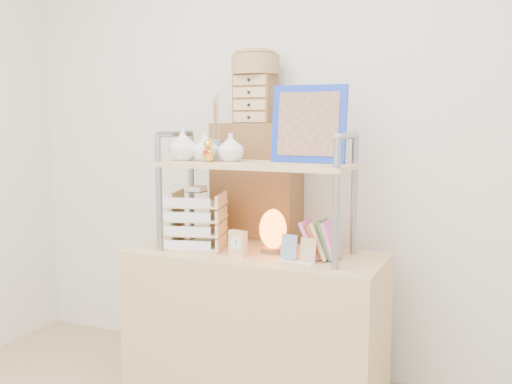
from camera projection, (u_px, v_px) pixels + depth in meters
room_shell at (154, 18)px, 1.83m from camera, size 3.42×3.41×2.61m
desk at (255, 329)px, 2.73m from camera, size 1.20×0.50×0.75m
cabinet at (257, 248)px, 3.09m from camera, size 0.46×0.25×1.35m
hutch at (247, 161)px, 2.66m from camera, size 0.90×0.34×0.78m
letter_tray at (197, 223)px, 2.77m from camera, size 0.30×0.29×0.30m
salt_lamp at (273, 230)px, 2.67m from camera, size 0.13×0.13×0.20m
desk_clock at (238, 243)px, 2.59m from camera, size 0.09×0.06×0.12m
postcard_stand at (297, 254)px, 2.49m from camera, size 0.17×0.08×0.12m
drawer_chest at (255, 99)px, 2.97m from camera, size 0.20×0.16×0.25m
woven_basket at (256, 65)px, 2.95m from camera, size 0.25×0.25×0.10m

